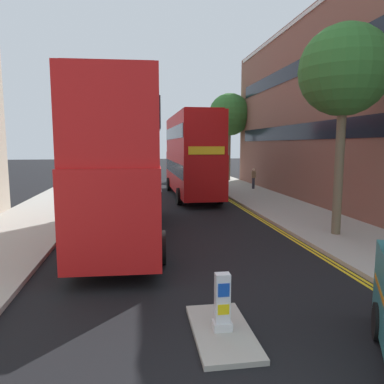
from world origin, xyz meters
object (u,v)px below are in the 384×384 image
(double_decker_bus_away, at_px, (125,160))
(double_decker_bus_oncoming, at_px, (191,153))
(keep_left_bollard, at_px, (222,304))
(pedestrian_far, at_px, (253,178))

(double_decker_bus_away, xyz_separation_m, double_decker_bus_oncoming, (4.11, 10.69, 0.00))
(keep_left_bollard, distance_m, pedestrian_far, 22.38)
(double_decker_bus_away, bearing_deg, keep_left_bollard, -75.34)
(double_decker_bus_away, relative_size, double_decker_bus_oncoming, 1.01)
(keep_left_bollard, xyz_separation_m, double_decker_bus_away, (-2.01, 7.68, 2.42))
(keep_left_bollard, bearing_deg, double_decker_bus_away, 104.66)
(keep_left_bollard, height_order, pedestrian_far, pedestrian_far)
(double_decker_bus_oncoming, distance_m, pedestrian_far, 6.36)
(keep_left_bollard, xyz_separation_m, pedestrian_far, (7.48, 21.09, 0.38))
(keep_left_bollard, relative_size, pedestrian_far, 0.69)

